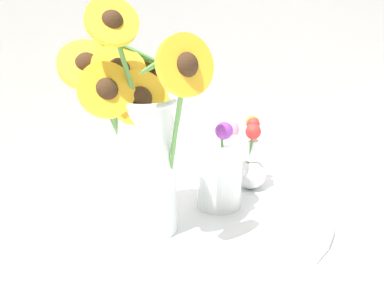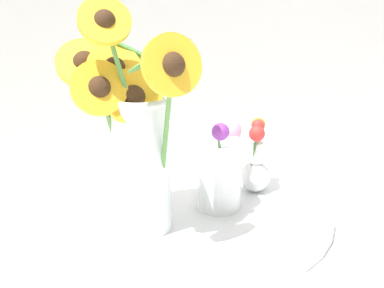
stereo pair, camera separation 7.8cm
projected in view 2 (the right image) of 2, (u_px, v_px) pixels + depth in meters
The scene contains 5 objects.
ground_plane at pixel (218, 228), 0.77m from camera, with size 6.00×6.00×0.00m, color silver.
serving_tray at pixel (192, 208), 0.82m from camera, with size 0.50×0.50×0.02m.
mason_jar_sunflowers at pixel (136, 135), 0.69m from camera, with size 0.19×0.22×0.37m.
vase_small_center at pixel (221, 166), 0.79m from camera, with size 0.10×0.10×0.17m.
vase_bulb_right at pixel (256, 164), 0.86m from camera, with size 0.06×0.06×0.14m.
Camera 2 is at (-0.38, -0.57, 0.39)m, focal length 42.00 mm.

